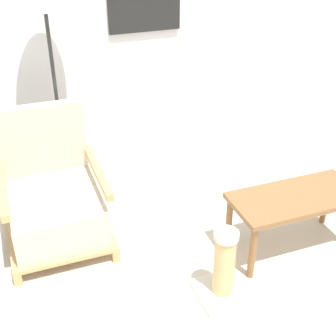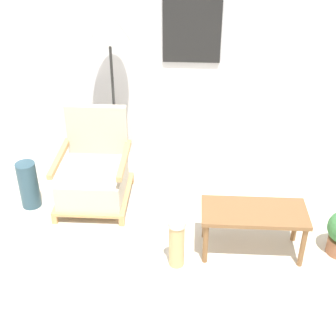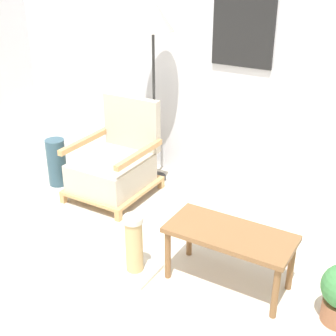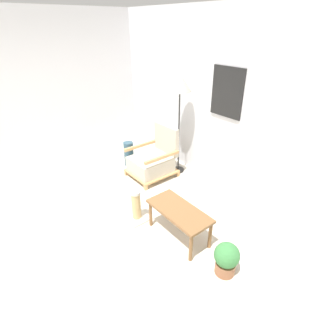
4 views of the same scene
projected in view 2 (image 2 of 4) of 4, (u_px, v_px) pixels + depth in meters
The scene contains 7 objects.
ground_plane at pixel (158, 324), 3.36m from camera, with size 14.00×14.00×0.00m, color beige.
wall_back at pixel (174, 44), 4.58m from camera, with size 8.00×0.09×2.70m.
armchair at pixel (94, 174), 4.52m from camera, with size 0.68×0.76×0.88m.
floor_lamp at pixel (109, 33), 4.25m from camera, with size 0.38×0.38×1.75m.
coffee_table at pixel (254, 216), 3.84m from camera, with size 0.86×0.40×0.42m.
vase at pixel (29, 185), 4.47m from camera, with size 0.19×0.19×0.47m, color #2D4C5B.
scratching_post at pixel (177, 249), 3.76m from camera, with size 0.31×0.31×0.47m.
Camera 2 is at (0.20, -2.27, 2.72)m, focal length 50.00 mm.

